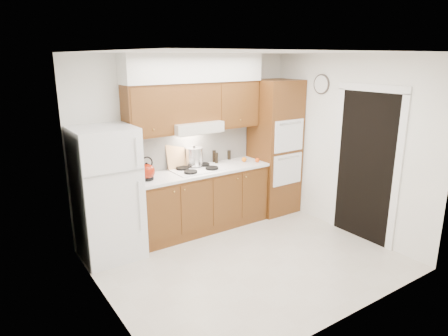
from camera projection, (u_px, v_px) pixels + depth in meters
The scene contains 26 objects.
floor at pixel (248, 260), 5.19m from camera, with size 3.60×3.60×0.00m, color #BEB4A6.
ceiling at pixel (251, 52), 4.49m from camera, with size 3.60×3.60×0.00m, color white.
wall_back at pixel (188, 142), 6.03m from camera, with size 3.60×0.02×2.60m, color white.
wall_left at pixel (102, 191), 3.86m from camera, with size 0.02×3.00×2.60m, color white.
wall_right at pixel (347, 146), 5.81m from camera, with size 0.02×3.00×2.60m, color white.
fridge at pixel (107, 194), 5.10m from camera, with size 0.75×0.72×1.72m, color white.
base_cabinets at pixel (201, 201), 6.04m from camera, with size 2.11×0.60×0.90m, color brown.
countertop at pixel (201, 171), 5.90m from camera, with size 2.13×0.62×0.04m, color white.
backsplash at pixel (191, 148), 6.06m from camera, with size 2.11×0.03×0.56m, color white.
oven_cabinet at pixel (274, 147), 6.61m from camera, with size 0.70×0.65×2.20m, color brown.
upper_cab_left at pixel (147, 111), 5.37m from camera, with size 0.63×0.33×0.70m, color brown.
upper_cab_right at pixel (233, 104), 6.14m from camera, with size 0.73×0.33×0.70m, color brown.
range_hood at pixel (194, 127), 5.77m from camera, with size 0.75×0.45×0.15m, color silver.
upper_cab_over_hood at pixel (192, 102), 5.72m from camera, with size 0.75×0.33×0.55m, color brown.
soffit at pixel (194, 68), 5.61m from camera, with size 2.13×0.36×0.40m, color silver.
cooktop at pixel (197, 169), 5.88m from camera, with size 0.74×0.50×0.01m, color white.
doorway at pixel (365, 168), 5.60m from camera, with size 0.02×0.90×2.10m, color black.
wall_clock at pixel (321, 84), 6.02m from camera, with size 0.30×0.30×0.02m, color #3F3833.
kettle at pixel (147, 172), 5.37m from camera, with size 0.22×0.22×0.22m, color maroon.
cutting_board at pixel (176, 155), 5.90m from camera, with size 0.31×0.02×0.41m, color tan.
stock_pot at pixel (194, 157), 5.99m from camera, with size 0.25×0.25×0.26m, color silver.
condiment_a at pixel (214, 156), 6.30m from camera, with size 0.05×0.05×0.19m, color black.
condiment_b at pixel (216, 158), 6.24m from camera, with size 0.05×0.05×0.17m, color black.
condiment_c at pixel (229, 155), 6.46m from camera, with size 0.05×0.05×0.15m, color black.
orange_near at pixel (257, 160), 6.29m from camera, with size 0.07×0.07×0.07m, color #E0540B.
orange_far at pixel (244, 159), 6.32m from camera, with size 0.08×0.08×0.08m, color #F89E0D.
Camera 1 is at (-2.88, -3.69, 2.55)m, focal length 32.00 mm.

